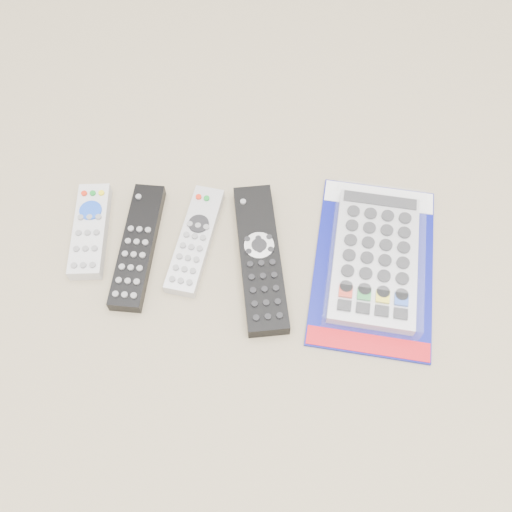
{
  "coord_description": "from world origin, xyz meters",
  "views": [
    {
      "loc": [
        0.01,
        -0.42,
        0.74
      ],
      "look_at": [
        0.0,
        -0.01,
        0.01
      ],
      "focal_mm": 40.0,
      "sensor_mm": 36.0,
      "label": 1
    }
  ],
  "objects_px": {
    "remote_small_grey": "(90,230)",
    "remote_large_black": "(260,258)",
    "remote_silver_dvd": "(195,240)",
    "jumbo_remote_packaged": "(375,257)",
    "remote_slim_black": "(138,246)"
  },
  "relations": [
    {
      "from": "remote_small_grey",
      "to": "remote_slim_black",
      "type": "height_order",
      "value": "same"
    },
    {
      "from": "remote_large_black",
      "to": "jumbo_remote_packaged",
      "type": "xyz_separation_m",
      "value": [
        0.17,
        0.0,
        0.0
      ]
    },
    {
      "from": "remote_slim_black",
      "to": "remote_silver_dvd",
      "type": "relative_size",
      "value": 1.12
    },
    {
      "from": "remote_slim_black",
      "to": "jumbo_remote_packaged",
      "type": "xyz_separation_m",
      "value": [
        0.35,
        -0.01,
        0.01
      ]
    },
    {
      "from": "remote_silver_dvd",
      "to": "remote_large_black",
      "type": "bearing_deg",
      "value": -6.01
    },
    {
      "from": "remote_small_grey",
      "to": "remote_large_black",
      "type": "relative_size",
      "value": 0.65
    },
    {
      "from": "remote_slim_black",
      "to": "remote_large_black",
      "type": "distance_m",
      "value": 0.18
    },
    {
      "from": "remote_slim_black",
      "to": "remote_silver_dvd",
      "type": "height_order",
      "value": "remote_slim_black"
    },
    {
      "from": "remote_small_grey",
      "to": "remote_large_black",
      "type": "bearing_deg",
      "value": -12.35
    },
    {
      "from": "remote_large_black",
      "to": "jumbo_remote_packaged",
      "type": "relative_size",
      "value": 0.81
    },
    {
      "from": "remote_large_black",
      "to": "jumbo_remote_packaged",
      "type": "height_order",
      "value": "jumbo_remote_packaged"
    },
    {
      "from": "remote_slim_black",
      "to": "remote_large_black",
      "type": "xyz_separation_m",
      "value": [
        0.18,
        -0.02,
        0.0
      ]
    },
    {
      "from": "remote_small_grey",
      "to": "remote_silver_dvd",
      "type": "relative_size",
      "value": 0.86
    },
    {
      "from": "remote_silver_dvd",
      "to": "jumbo_remote_packaged",
      "type": "relative_size",
      "value": 0.61
    },
    {
      "from": "remote_slim_black",
      "to": "jumbo_remote_packaged",
      "type": "height_order",
      "value": "jumbo_remote_packaged"
    }
  ]
}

